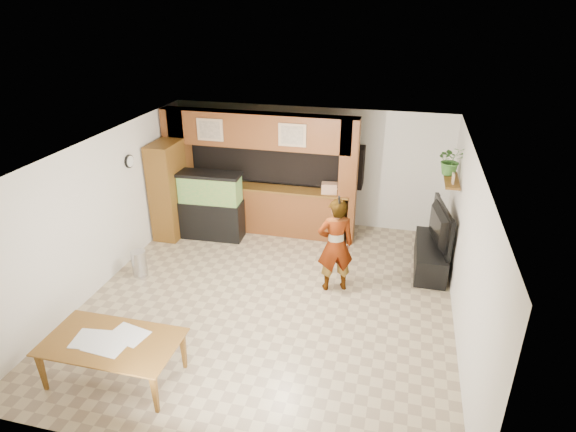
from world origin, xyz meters
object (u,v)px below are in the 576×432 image
(pantry_cabinet, at_px, (168,190))
(aquarium, at_px, (211,206))
(television, at_px, (435,226))
(dining_table, at_px, (113,362))
(person, at_px, (335,245))

(pantry_cabinet, height_order, aquarium, pantry_cabinet)
(pantry_cabinet, relative_size, television, 1.51)
(television, relative_size, dining_table, 0.76)
(pantry_cabinet, xyz_separation_m, dining_table, (1.22, -4.17, -0.70))
(person, bearing_deg, dining_table, 28.47)
(pantry_cabinet, bearing_deg, person, -18.74)
(pantry_cabinet, distance_m, person, 3.91)
(pantry_cabinet, distance_m, television, 5.35)
(television, bearing_deg, person, 113.79)
(aquarium, distance_m, person, 3.12)
(person, xyz_separation_m, dining_table, (-2.49, -2.92, -0.54))
(aquarium, bearing_deg, dining_table, -88.12)
(pantry_cabinet, relative_size, person, 1.19)
(aquarium, distance_m, dining_table, 4.30)
(pantry_cabinet, xyz_separation_m, television, (5.35, -0.15, -0.12))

